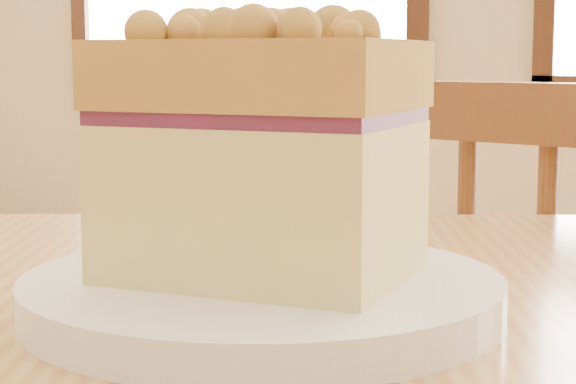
{
  "coord_description": "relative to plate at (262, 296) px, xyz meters",
  "views": [
    {
      "loc": [
        0.15,
        -0.06,
        0.87
      ],
      "look_at": [
        -0.05,
        0.38,
        0.8
      ],
      "focal_mm": 62.0,
      "sensor_mm": 36.0,
      "label": 1
    }
  ],
  "objects": [
    {
      "name": "plate",
      "position": [
        0.0,
        0.0,
        0.0
      ],
      "size": [
        0.23,
        0.23,
        0.02
      ],
      "color": "white",
      "rests_on": "cafe_table_main"
    },
    {
      "name": "cake_slice",
      "position": [
        0.0,
        0.0,
        0.07
      ],
      "size": [
        0.15,
        0.1,
        0.13
      ],
      "rotation": [
        0.0,
        0.0,
        0.01
      ],
      "color": "#E0D37F",
      "rests_on": "plate"
    }
  ]
}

